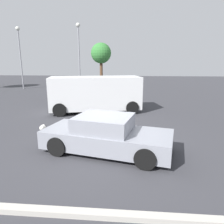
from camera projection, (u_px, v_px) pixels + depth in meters
The scene contains 9 objects.
ground_plane at pixel (104, 149), 7.25m from camera, with size 80.00×80.00×0.00m, color #38383D.
sedan_foreground at pixel (106, 135), 6.90m from camera, with size 4.52×2.62×1.25m.
dog at pixel (43, 128), 8.66m from camera, with size 0.34×0.61×0.43m.
van_white at pixel (96, 93), 12.48m from camera, with size 5.66×3.22×2.12m.
pedestrian at pixel (109, 89), 15.22m from camera, with size 0.47×0.43×1.74m.
parking_curb at pixel (84, 214), 4.05m from camera, with size 8.32×0.20×0.12m, color #B7B2A8.
light_post_near at pixel (79, 46), 21.33m from camera, with size 0.44×0.44×6.86m.
light_post_mid at pixel (20, 48), 22.66m from camera, with size 0.44×0.44×6.73m.
tree_back_left at pixel (101, 54), 29.74m from camera, with size 2.92×2.92×5.72m.
Camera 1 is at (0.85, -6.70, 2.96)m, focal length 33.00 mm.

